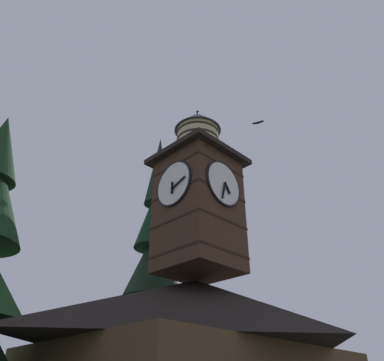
{
  "coord_description": "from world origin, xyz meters",
  "views": [
    {
      "loc": [
        11.76,
        10.18,
        2.0
      ],
      "look_at": [
        -0.01,
        -1.61,
        11.5
      ],
      "focal_mm": 36.28,
      "sensor_mm": 36.0,
      "label": 1
    }
  ],
  "objects_px": {
    "building_main": "(196,360)",
    "flying_bird_high": "(258,123)",
    "moon": "(47,334)",
    "clock_tower": "(198,193)",
    "pine_tree_behind": "(152,305)"
  },
  "relations": [
    {
      "from": "building_main",
      "to": "flying_bird_high",
      "type": "distance_m",
      "value": 15.21
    },
    {
      "from": "moon",
      "to": "flying_bird_high",
      "type": "xyz_separation_m",
      "value": [
        7.01,
        39.46,
        8.34
      ]
    },
    {
      "from": "clock_tower",
      "to": "moon",
      "type": "bearing_deg",
      "value": -107.74
    },
    {
      "from": "pine_tree_behind",
      "to": "moon",
      "type": "bearing_deg",
      "value": -107.75
    },
    {
      "from": "pine_tree_behind",
      "to": "moon",
      "type": "height_order",
      "value": "pine_tree_behind"
    },
    {
      "from": "moon",
      "to": "building_main",
      "type": "bearing_deg",
      "value": 72.78
    },
    {
      "from": "building_main",
      "to": "pine_tree_behind",
      "type": "xyz_separation_m",
      "value": [
        -0.93,
        -4.1,
        2.9
      ]
    },
    {
      "from": "pine_tree_behind",
      "to": "building_main",
      "type": "bearing_deg",
      "value": 77.27
    },
    {
      "from": "building_main",
      "to": "moon",
      "type": "bearing_deg",
      "value": -107.22
    },
    {
      "from": "clock_tower",
      "to": "pine_tree_behind",
      "type": "height_order",
      "value": "pine_tree_behind"
    },
    {
      "from": "flying_bird_high",
      "to": "building_main",
      "type": "bearing_deg",
      "value": -10.47
    },
    {
      "from": "moon",
      "to": "flying_bird_high",
      "type": "relative_size",
      "value": 1.88
    },
    {
      "from": "pine_tree_behind",
      "to": "clock_tower",
      "type": "bearing_deg",
      "value": 72.31
    },
    {
      "from": "building_main",
      "to": "clock_tower",
      "type": "relative_size",
      "value": 1.4
    },
    {
      "from": "clock_tower",
      "to": "pine_tree_behind",
      "type": "relative_size",
      "value": 0.52
    }
  ]
}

